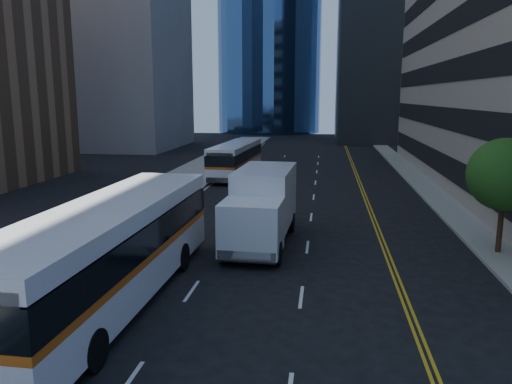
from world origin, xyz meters
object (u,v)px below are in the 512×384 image
(street_tree, at_px, (505,175))
(box_truck, at_px, (262,206))
(bus_front, at_px, (110,250))
(bus_rear, at_px, (236,158))

(street_tree, bearing_deg, box_truck, 178.88)
(street_tree, xyz_separation_m, bus_front, (-14.87, -7.48, -1.73))
(box_truck, bearing_deg, bus_rear, 105.80)
(street_tree, height_order, bus_front, street_tree)
(street_tree, relative_size, box_truck, 0.68)
(bus_rear, bearing_deg, box_truck, -73.38)
(bus_rear, bearing_deg, street_tree, -49.79)
(bus_front, xyz_separation_m, bus_rear, (-0.73, 28.11, -0.32))
(bus_front, xyz_separation_m, box_truck, (4.17, 7.69, -0.04))
(bus_front, bearing_deg, bus_rear, 92.43)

